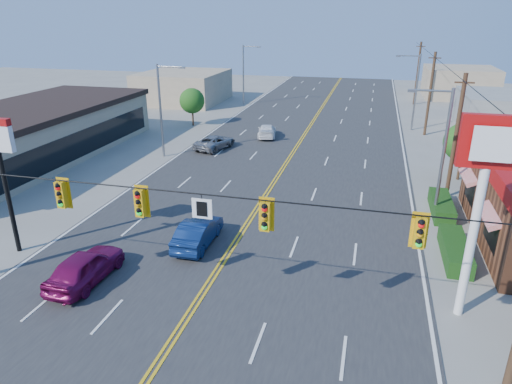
% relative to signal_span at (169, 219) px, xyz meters
% --- Properties ---
extents(ground, '(160.00, 160.00, 0.00)m').
position_rel_signal_span_xyz_m(ground, '(0.12, 0.00, -4.89)').
color(ground, gray).
rests_on(ground, ground).
extents(road, '(20.00, 120.00, 0.06)m').
position_rel_signal_span_xyz_m(road, '(0.12, 20.00, -4.86)').
color(road, '#2D2D30').
rests_on(road, ground).
extents(signal_span, '(24.32, 0.34, 9.00)m').
position_rel_signal_span_xyz_m(signal_span, '(0.00, 0.00, 0.00)').
color(signal_span, '#47301E').
rests_on(signal_span, ground).
extents(kfc_pylon, '(2.20, 0.36, 8.50)m').
position_rel_signal_span_xyz_m(kfc_pylon, '(11.12, 4.00, 1.16)').
color(kfc_pylon, white).
rests_on(kfc_pylon, ground).
extents(strip_mall, '(10.40, 26.40, 4.40)m').
position_rel_signal_span_xyz_m(strip_mall, '(-21.88, 18.00, -2.63)').
color(strip_mall, tan).
rests_on(strip_mall, ground).
extents(pizza_hut_sign, '(1.90, 0.30, 6.85)m').
position_rel_signal_span_xyz_m(pizza_hut_sign, '(-10.88, 4.00, 0.30)').
color(pizza_hut_sign, black).
rests_on(pizza_hut_sign, ground).
extents(streetlight_se, '(2.55, 0.25, 8.00)m').
position_rel_signal_span_xyz_m(streetlight_se, '(10.91, 14.00, -0.37)').
color(streetlight_se, gray).
rests_on(streetlight_se, ground).
extents(streetlight_ne, '(2.55, 0.25, 8.00)m').
position_rel_signal_span_xyz_m(streetlight_ne, '(10.91, 38.00, -0.37)').
color(streetlight_ne, gray).
rests_on(streetlight_ne, ground).
extents(streetlight_sw, '(2.55, 0.25, 8.00)m').
position_rel_signal_span_xyz_m(streetlight_sw, '(-10.67, 22.00, -0.37)').
color(streetlight_sw, gray).
rests_on(streetlight_sw, ground).
extents(streetlight_nw, '(2.55, 0.25, 8.00)m').
position_rel_signal_span_xyz_m(streetlight_nw, '(-10.67, 48.00, -0.37)').
color(streetlight_nw, gray).
rests_on(streetlight_nw, ground).
extents(utility_pole_near, '(0.28, 0.28, 8.40)m').
position_rel_signal_span_xyz_m(utility_pole_near, '(12.32, 18.00, -0.69)').
color(utility_pole_near, '#47301E').
rests_on(utility_pole_near, ground).
extents(utility_pole_mid, '(0.28, 0.28, 8.40)m').
position_rel_signal_span_xyz_m(utility_pole_mid, '(12.32, 36.00, -0.69)').
color(utility_pole_mid, '#47301E').
rests_on(utility_pole_mid, ground).
extents(utility_pole_far, '(0.28, 0.28, 8.40)m').
position_rel_signal_span_xyz_m(utility_pole_far, '(12.32, 54.00, -0.69)').
color(utility_pole_far, '#47301E').
rests_on(utility_pole_far, ground).
extents(tree_kfc_rear, '(2.94, 2.94, 4.41)m').
position_rel_signal_span_xyz_m(tree_kfc_rear, '(13.62, 22.00, -1.95)').
color(tree_kfc_rear, '#47301E').
rests_on(tree_kfc_rear, ground).
extents(tree_west, '(2.80, 2.80, 4.20)m').
position_rel_signal_span_xyz_m(tree_west, '(-12.88, 34.00, -2.09)').
color(tree_west, '#47301E').
rests_on(tree_west, ground).
extents(bld_west_far, '(11.00, 12.00, 4.20)m').
position_rel_signal_span_xyz_m(bld_west_far, '(-19.88, 48.00, -2.79)').
color(bld_west_far, tan).
rests_on(bld_west_far, ground).
extents(bld_east_far, '(10.00, 10.00, 4.40)m').
position_rel_signal_span_xyz_m(bld_east_far, '(19.12, 62.00, -2.69)').
color(bld_east_far, tan).
rests_on(bld_east_far, ground).
extents(car_magenta, '(1.94, 4.56, 1.54)m').
position_rel_signal_span_xyz_m(car_magenta, '(-5.55, 2.20, -4.12)').
color(car_magenta, maroon).
rests_on(car_magenta, ground).
extents(car_blue, '(1.59, 4.40, 1.44)m').
position_rel_signal_span_xyz_m(car_blue, '(-1.78, 6.98, -4.16)').
color(car_blue, navy).
rests_on(car_blue, ground).
extents(car_white, '(2.59, 4.62, 1.26)m').
position_rel_signal_span_xyz_m(car_white, '(-3.52, 30.86, -4.25)').
color(car_white, white).
rests_on(car_white, ground).
extents(car_silver, '(3.27, 5.04, 1.29)m').
position_rel_signal_span_xyz_m(car_silver, '(-7.19, 25.26, -4.24)').
color(car_silver, gray).
rests_on(car_silver, ground).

